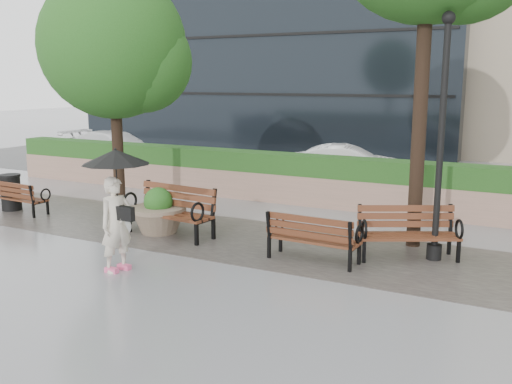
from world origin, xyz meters
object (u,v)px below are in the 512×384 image
at_px(bench_0, 21,204).
at_px(planter_left, 159,215).
at_px(car_right, 347,164).
at_px(bench_2, 313,248).
at_px(bench_3, 408,244).
at_px(bench_1, 171,221).
at_px(lamppost, 440,154).
at_px(trash_bin, 11,193).
at_px(car_left, 116,149).
at_px(pedestrian, 116,198).

relative_size(bench_0, planter_left, 1.27).
relative_size(planter_left, car_right, 0.32).
xyz_separation_m(bench_2, bench_3, (1.53, 1.00, 0.02)).
bearing_deg(car_right, bench_1, 156.91).
xyz_separation_m(lamppost, car_right, (-4.11, 7.08, -1.39)).
height_order(bench_3, lamppost, lamppost).
distance_m(bench_0, bench_1, 4.67).
bearing_deg(bench_0, car_right, -123.95).
bearing_deg(trash_bin, car_left, 111.36).
relative_size(lamppost, car_right, 1.19).
xyz_separation_m(bench_3, pedestrian, (-4.42, -3.07, 1.03)).
xyz_separation_m(bench_2, pedestrian, (-2.89, -2.07, 1.05)).
height_order(bench_2, pedestrian, pedestrian).
relative_size(trash_bin, pedestrian, 0.41).
relative_size(bench_1, car_right, 0.55).
bearing_deg(lamppost, bench_3, -158.62).
xyz_separation_m(bench_2, lamppost, (1.99, 1.18, 1.75)).
bearing_deg(bench_0, bench_1, -177.07).
bearing_deg(bench_1, planter_left, 174.65).
bearing_deg(trash_bin, planter_left, -0.56).
bearing_deg(car_left, bench_3, -115.64).
bearing_deg(planter_left, lamppost, 8.30).
distance_m(planter_left, car_left, 10.69).
xyz_separation_m(bench_1, trash_bin, (-5.18, 0.12, 0.13)).
distance_m(bench_3, pedestrian, 5.48).
bearing_deg(planter_left, bench_3, 7.11).
relative_size(bench_1, lamppost, 0.46).
relative_size(bench_2, car_right, 0.46).
height_order(bench_2, car_right, car_right).
height_order(bench_3, pedestrian, pedestrian).
distance_m(bench_0, trash_bin, 0.56).
xyz_separation_m(car_right, pedestrian, (-0.77, -10.33, 0.69)).
bearing_deg(lamppost, bench_2, -149.32).
bearing_deg(lamppost, bench_1, -170.36).
height_order(bench_3, planter_left, planter_left).
xyz_separation_m(bench_3, planter_left, (-5.35, -0.67, 0.11)).
bearing_deg(planter_left, bench_1, -11.27).
distance_m(trash_bin, pedestrian, 6.29).
height_order(bench_3, car_right, car_right).
relative_size(bench_0, car_left, 0.33).
height_order(car_right, pedestrian, pedestrian).
bearing_deg(bench_2, planter_left, -2.72).
distance_m(bench_2, lamppost, 2.90).
bearing_deg(bench_3, bench_0, 156.93).
bearing_deg(bench_3, lamppost, -6.13).
height_order(trash_bin, lamppost, lamppost).
height_order(bench_1, bench_2, bench_1).
distance_m(bench_0, planter_left, 4.30).
relative_size(bench_3, car_left, 0.42).
relative_size(bench_0, car_right, 0.41).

